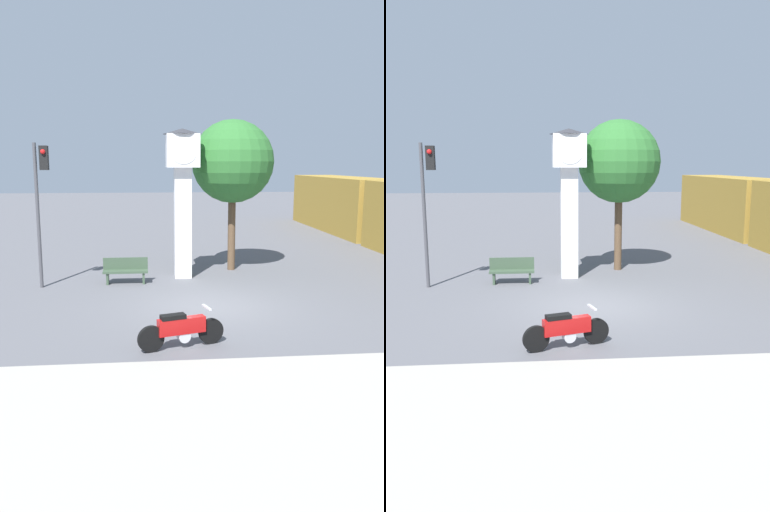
{
  "view_description": "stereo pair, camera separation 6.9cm",
  "coord_description": "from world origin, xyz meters",
  "views": [
    {
      "loc": [
        -1.85,
        -14.43,
        4.26
      ],
      "look_at": [
        -0.44,
        0.4,
        1.48
      ],
      "focal_mm": 35.0,
      "sensor_mm": 36.0,
      "label": 1
    },
    {
      "loc": [
        -1.78,
        -14.43,
        4.26
      ],
      "look_at": [
        -0.44,
        0.4,
        1.48
      ],
      "focal_mm": 35.0,
      "sensor_mm": 36.0,
      "label": 2
    }
  ],
  "objects": [
    {
      "name": "sidewalk_strip",
      "position": [
        0.0,
        -7.35,
        0.05
      ],
      "size": [
        36.0,
        6.0,
        0.1
      ],
      "color": "#9E998E",
      "rests_on": "ground_plane"
    },
    {
      "name": "ground_plane",
      "position": [
        0.0,
        0.0,
        0.0
      ],
      "size": [
        120.0,
        120.0,
        0.0
      ],
      "primitive_type": "plane",
      "color": "#56565B"
    },
    {
      "name": "bench",
      "position": [
        -2.57,
        3.21,
        0.49
      ],
      "size": [
        1.6,
        0.44,
        0.92
      ],
      "color": "#384C38",
      "rests_on": "ground_plane"
    },
    {
      "name": "traffic_light",
      "position": [
        -5.32,
        2.88,
        3.36
      ],
      "size": [
        0.5,
        0.35,
        4.93
      ],
      "color": "#47474C",
      "rests_on": "ground_plane"
    },
    {
      "name": "clock_tower",
      "position": [
        -0.44,
        4.04,
        3.63
      ],
      "size": [
        1.42,
        1.42,
        5.5
      ],
      "color": "white",
      "rests_on": "ground_plane"
    },
    {
      "name": "motorcycle",
      "position": [
        -1.04,
        -3.36,
        0.45
      ],
      "size": [
        2.06,
        0.76,
        0.94
      ],
      "rotation": [
        0.0,
        0.0,
        0.29
      ],
      "color": "black",
      "rests_on": "ground_plane"
    },
    {
      "name": "street_tree",
      "position": [
        1.62,
        5.21,
        4.3
      ],
      "size": [
        3.23,
        3.23,
        5.94
      ],
      "color": "brown",
      "rests_on": "ground_plane"
    }
  ]
}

